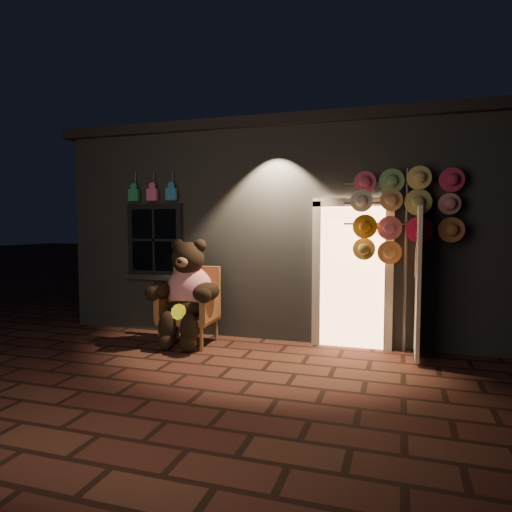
% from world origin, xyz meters
% --- Properties ---
extents(ground, '(60.00, 60.00, 0.00)m').
position_xyz_m(ground, '(0.00, 0.00, 0.00)').
color(ground, '#4C291D').
rests_on(ground, ground).
extents(shop_building, '(7.30, 5.95, 3.51)m').
position_xyz_m(shop_building, '(0.00, 3.99, 1.74)').
color(shop_building, slate).
rests_on(shop_building, ground).
extents(wicker_armchair, '(0.83, 0.75, 1.16)m').
position_xyz_m(wicker_armchair, '(-1.00, 0.94, 0.58)').
color(wicker_armchair, olive).
rests_on(wicker_armchair, ground).
extents(teddy_bear, '(1.15, 0.90, 1.58)m').
position_xyz_m(teddy_bear, '(-1.00, 0.79, 0.79)').
color(teddy_bear, red).
rests_on(teddy_bear, ground).
extents(hat_rack, '(1.58, 0.22, 2.60)m').
position_xyz_m(hat_rack, '(2.02, 1.28, 1.99)').
color(hat_rack, '#59595E').
rests_on(hat_rack, ground).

